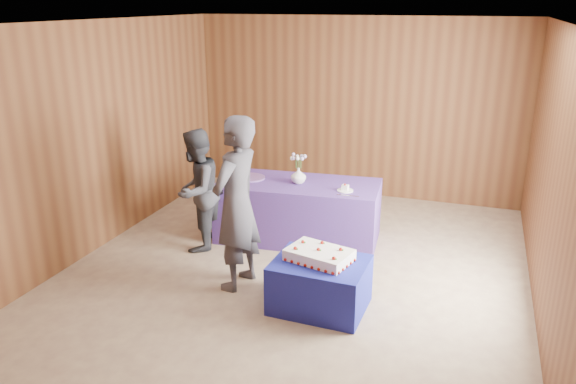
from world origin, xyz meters
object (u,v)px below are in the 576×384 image
at_px(guest_right, 197,190).
at_px(sheet_cake, 319,255).
at_px(vase, 298,176).
at_px(cake_table, 320,285).
at_px(guest_left, 236,204).
at_px(serving_table, 298,211).

bearing_deg(guest_right, sheet_cake, 63.97).
bearing_deg(vase, cake_table, -64.75).
relative_size(guest_left, guest_right, 1.24).
distance_m(vase, guest_right, 1.26).
height_order(vase, guest_right, guest_right).
relative_size(sheet_cake, guest_left, 0.39).
relative_size(sheet_cake, vase, 3.65).
height_order(sheet_cake, guest_right, guest_right).
height_order(sheet_cake, guest_left, guest_left).
height_order(cake_table, guest_right, guest_right).
xyz_separation_m(serving_table, vase, (0.00, -0.01, 0.47)).
bearing_deg(guest_left, sheet_cake, 89.78).
bearing_deg(cake_table, vase, 117.34).
height_order(cake_table, guest_left, guest_left).
relative_size(serving_table, guest_right, 1.34).
xyz_separation_m(serving_table, guest_right, (-1.07, -0.66, 0.37)).
height_order(serving_table, guest_right, guest_right).
relative_size(cake_table, guest_left, 0.49).
height_order(serving_table, guest_left, guest_left).
xyz_separation_m(cake_table, vase, (-0.73, 1.55, 0.60)).
xyz_separation_m(sheet_cake, vase, (-0.71, 1.52, 0.29)).
xyz_separation_m(vase, guest_right, (-1.07, -0.65, -0.10)).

